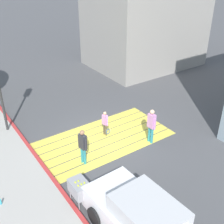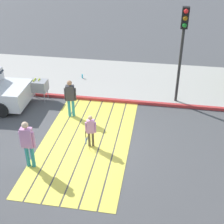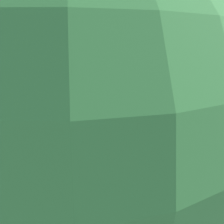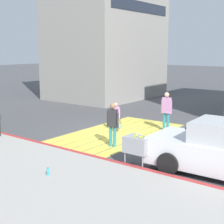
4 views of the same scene
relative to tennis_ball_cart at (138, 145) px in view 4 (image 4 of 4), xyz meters
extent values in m
plane|color=#4C4C4F|center=(2.90, 2.90, -0.70)|extent=(120.00, 120.00, 0.00)
cube|color=#EAD64C|center=(2.90, 1.52, -0.69)|extent=(6.40, 0.50, 0.01)
cube|color=#EAD64C|center=(2.90, 2.07, -0.69)|extent=(6.40, 0.50, 0.01)
cube|color=#EAD64C|center=(2.90, 2.62, -0.69)|extent=(6.40, 0.50, 0.01)
cube|color=#EAD64C|center=(2.90, 3.17, -0.69)|extent=(6.40, 0.50, 0.01)
cube|color=#EAD64C|center=(2.90, 3.72, -0.69)|extent=(6.40, 0.50, 0.01)
cube|color=#EAD64C|center=(2.90, 4.27, -0.69)|extent=(6.40, 0.50, 0.01)
cube|color=#ADA8A0|center=(-2.70, 2.90, -0.64)|extent=(4.80, 40.00, 0.12)
cube|color=#BC3333|center=(-0.35, 2.90, -0.63)|extent=(0.16, 40.00, 0.13)
cube|color=gray|center=(11.40, 10.14, 5.13)|extent=(8.00, 6.00, 11.66)
cube|color=#232B38|center=(11.40, 7.12, 5.72)|extent=(6.80, 0.03, 0.70)
cube|color=#1E2833|center=(0.87, -1.60, 0.51)|extent=(1.49, 0.39, 0.49)
cylinder|color=black|center=(1.73, -1.01, -0.37)|extent=(0.25, 0.67, 0.66)
cylinder|color=black|center=(-0.03, -1.07, -0.37)|extent=(0.25, 0.67, 0.66)
cube|color=#99999E|center=(0.00, 0.00, 0.00)|extent=(0.56, 0.80, 0.50)
cylinder|color=#99999E|center=(0.22, 0.32, -0.47)|extent=(0.04, 0.04, 0.45)
cylinder|color=#99999E|center=(-0.22, 0.32, -0.47)|extent=(0.04, 0.04, 0.45)
cylinder|color=#99999E|center=(0.22, -0.32, -0.47)|extent=(0.04, 0.04, 0.45)
cylinder|color=#99999E|center=(-0.22, -0.32, -0.47)|extent=(0.04, 0.04, 0.45)
sphere|color=#CCE033|center=(-0.12, -0.15, 0.29)|extent=(0.07, 0.07, 0.07)
sphere|color=#CCE033|center=(0.00, -0.15, 0.29)|extent=(0.07, 0.07, 0.07)
sphere|color=#CCE033|center=(0.12, -0.15, 0.29)|extent=(0.07, 0.07, 0.07)
sphere|color=#CCE033|center=(-0.12, 0.05, 0.29)|extent=(0.07, 0.07, 0.07)
sphere|color=#CCE033|center=(0.00, 0.05, 0.29)|extent=(0.07, 0.07, 0.07)
cylinder|color=#33A5BF|center=(-2.39, 1.42, -0.47)|extent=(0.07, 0.07, 0.22)
cylinder|color=teal|center=(1.19, 1.95, -0.31)|extent=(0.12, 0.12, 0.77)
cylinder|color=teal|center=(1.22, 1.79, -0.31)|extent=(0.12, 0.12, 0.77)
cube|color=#333338|center=(1.20, 1.87, 0.40)|extent=(0.27, 0.37, 0.65)
sphere|color=#9E7051|center=(1.20, 1.87, 0.84)|extent=(0.20, 0.20, 0.20)
cylinder|color=#333338|center=(1.17, 2.07, 0.34)|extent=(0.08, 0.08, 0.55)
cylinder|color=#333338|center=(1.24, 1.67, 0.34)|extent=(0.08, 0.08, 0.55)
cylinder|color=teal|center=(4.55, 1.53, -0.29)|extent=(0.12, 0.12, 0.82)
cylinder|color=teal|center=(4.55, 1.35, -0.29)|extent=(0.12, 0.12, 0.82)
cube|color=#D18CC6|center=(4.55, 1.44, 0.47)|extent=(0.24, 0.37, 0.68)
sphere|color=beige|center=(4.55, 1.44, 0.93)|extent=(0.21, 0.21, 0.21)
cylinder|color=#D18CC6|center=(4.54, 1.64, 0.40)|extent=(0.09, 0.09, 0.58)
cylinder|color=#D18CC6|center=(4.56, 1.23, 0.40)|extent=(0.09, 0.09, 0.58)
cylinder|color=brown|center=(3.12, 3.22, -0.39)|extent=(0.09, 0.09, 0.61)
cylinder|color=brown|center=(3.15, 3.09, -0.39)|extent=(0.09, 0.09, 0.61)
cube|color=#D18CC6|center=(3.14, 3.15, 0.17)|extent=(0.21, 0.29, 0.51)
sphere|color=tan|center=(3.14, 3.15, 0.52)|extent=(0.16, 0.16, 0.16)
cylinder|color=#D18CC6|center=(3.10, 3.31, 0.11)|extent=(0.07, 0.07, 0.43)
cylinder|color=#D18CC6|center=(3.17, 2.99, 0.11)|extent=(0.07, 0.07, 0.43)
cylinder|color=black|center=(3.20, 2.98, -0.18)|extent=(0.03, 0.03, 0.28)
torus|color=blue|center=(3.20, 2.98, -0.42)|extent=(0.28, 0.08, 0.28)
camera|label=1|loc=(-3.30, -6.76, 7.15)|focal=46.07mm
camera|label=2|loc=(12.06, 5.42, 6.15)|focal=50.13mm
camera|label=3|loc=(-4.24, 11.19, 3.70)|focal=36.87mm
camera|label=4|loc=(-8.21, -5.23, 2.87)|focal=52.62mm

